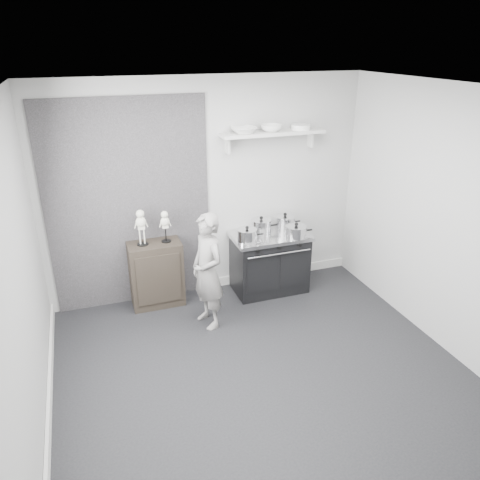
# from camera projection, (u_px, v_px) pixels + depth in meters

# --- Properties ---
(ground) EXTENTS (4.00, 4.00, 0.00)m
(ground) POSITION_uv_depth(u_px,v_px,m) (259.00, 368.00, 4.72)
(ground) COLOR black
(ground) RESTS_ON ground
(room_shell) EXTENTS (4.02, 3.62, 2.71)m
(room_shell) POSITION_uv_depth(u_px,v_px,m) (247.00, 212.00, 4.18)
(room_shell) COLOR #B0B0AE
(room_shell) RESTS_ON ground
(wall_shelf) EXTENTS (1.30, 0.26, 0.24)m
(wall_shelf) POSITION_uv_depth(u_px,v_px,m) (273.00, 134.00, 5.63)
(wall_shelf) COLOR silver
(wall_shelf) RESTS_ON room_shell
(stove) EXTENTS (0.98, 0.61, 0.78)m
(stove) POSITION_uv_depth(u_px,v_px,m) (270.00, 262.00, 6.07)
(stove) COLOR black
(stove) RESTS_ON ground
(side_cabinet) EXTENTS (0.63, 0.37, 0.82)m
(side_cabinet) POSITION_uv_depth(u_px,v_px,m) (156.00, 274.00, 5.74)
(side_cabinet) COLOR black
(side_cabinet) RESTS_ON ground
(child) EXTENTS (0.44, 0.56, 1.36)m
(child) POSITION_uv_depth(u_px,v_px,m) (208.00, 271.00, 5.20)
(child) COLOR gray
(child) RESTS_ON ground
(pot_front_left) EXTENTS (0.33, 0.25, 0.20)m
(pot_front_left) POSITION_uv_depth(u_px,v_px,m) (247.00, 235.00, 5.68)
(pot_front_left) COLOR silver
(pot_front_left) RESTS_ON stove
(pot_back_left) EXTENTS (0.35, 0.26, 0.23)m
(pot_back_left) POSITION_uv_depth(u_px,v_px,m) (261.00, 226.00, 5.93)
(pot_back_left) COLOR silver
(pot_back_left) RESTS_ON stove
(pot_back_right) EXTENTS (0.35, 0.26, 0.22)m
(pot_back_right) POSITION_uv_depth(u_px,v_px,m) (285.00, 222.00, 6.06)
(pot_back_right) COLOR silver
(pot_back_right) RESTS_ON stove
(pot_front_right) EXTENTS (0.36, 0.27, 0.19)m
(pot_front_right) POSITION_uv_depth(u_px,v_px,m) (296.00, 231.00, 5.82)
(pot_front_right) COLOR silver
(pot_front_right) RESTS_ON stove
(skeleton_full) EXTENTS (0.14, 0.09, 0.50)m
(skeleton_full) POSITION_uv_depth(u_px,v_px,m) (141.00, 225.00, 5.43)
(skeleton_full) COLOR silver
(skeleton_full) RESTS_ON side_cabinet
(skeleton_torso) EXTENTS (0.13, 0.08, 0.45)m
(skeleton_torso) POSITION_uv_depth(u_px,v_px,m) (165.00, 224.00, 5.53)
(skeleton_torso) COLOR silver
(skeleton_torso) RESTS_ON side_cabinet
(bowl_large) EXTENTS (0.30, 0.30, 0.07)m
(bowl_large) POSITION_uv_depth(u_px,v_px,m) (243.00, 130.00, 5.48)
(bowl_large) COLOR white
(bowl_large) RESTS_ON wall_shelf
(bowl_small) EXTENTS (0.26, 0.26, 0.08)m
(bowl_small) POSITION_uv_depth(u_px,v_px,m) (271.00, 128.00, 5.59)
(bowl_small) COLOR white
(bowl_small) RESTS_ON wall_shelf
(plate_stack) EXTENTS (0.23, 0.23, 0.06)m
(plate_stack) POSITION_uv_depth(u_px,v_px,m) (301.00, 127.00, 5.71)
(plate_stack) COLOR white
(plate_stack) RESTS_ON wall_shelf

